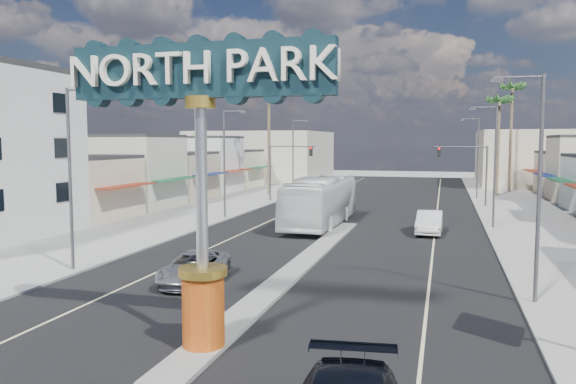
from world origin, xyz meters
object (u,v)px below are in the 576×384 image
Objects in this scene: gateway_sign at (201,158)px; palm_right_far at (512,93)px; car_parked_right at (429,222)px; palm_left_far at (269,98)px; city_bus at (321,201)px; streetlight_r_mid at (493,160)px; traffic_signal_left at (286,162)px; palm_right_mid at (499,105)px; streetlight_l_far at (294,153)px; streetlight_l_mid at (226,158)px; streetlight_l_near at (73,169)px; traffic_signal_right at (467,164)px; streetlight_r_far at (476,154)px; suv_left at (194,268)px; streetlight_r_near at (535,177)px.

gateway_sign is 62.20m from palm_right_far.
car_parked_right is at bearing -104.05° from palm_right_far.
palm_left_far is 0.98× the size of city_bus.
gateway_sign is 29.91m from streetlight_r_mid.
palm_right_mid is at bearing 28.42° from traffic_signal_left.
city_bus is at bearing -70.40° from streetlight_l_far.
streetlight_l_far is 1.86× the size of car_parked_right.
streetlight_l_far is (-1.25, 8.01, 0.79)m from traffic_signal_left.
palm_right_mid is (2.57, 26.00, 5.54)m from streetlight_r_mid.
palm_right_far reaches higher than palm_left_far.
traffic_signal_left is at bearing -143.33° from palm_right_far.
streetlight_r_mid reaches higher than city_bus.
streetlight_r_mid is at bearing -98.12° from palm_right_far.
car_parked_right is 8.40m from city_bus.
streetlight_l_mid and streetlight_r_mid have the same top height.
streetlight_l_far and streetlight_r_mid have the same top height.
gateway_sign is 0.65× the size of palm_right_far.
streetlight_l_near is at bearing -86.33° from palm_left_far.
gateway_sign is 1.53× the size of traffic_signal_right.
streetlight_l_mid is 9.16m from city_bus.
palm_left_far is at bearing 130.35° from car_parked_right.
streetlight_r_far is (20.87, 22.00, 0.00)m from streetlight_l_mid.
streetlight_r_near is at bearing -4.70° from suv_left.
suv_left is at bearing -81.19° from traffic_signal_left.
traffic_signal_left is 31.22m from palm_right_far.
gateway_sign is 9.97m from suv_left.
streetlight_l_far is at bearing 110.39° from city_bus.
palm_right_far is 39.15m from city_bus.
palm_right_far reaches higher than traffic_signal_left.
palm_left_far is (-23.43, -2.00, 6.43)m from streetlight_r_far.
streetlight_l_far is 0.74× the size of palm_right_mid.
streetlight_r_far is 1.86× the size of car_parked_right.
traffic_signal_right reaches higher than suv_left.
car_parked_right is (6.12, 24.55, -5.13)m from gateway_sign.
traffic_signal_left is at bearing 115.42° from city_bus.
streetlight_l_mid is 21.92m from suv_left.
gateway_sign is at bearing -104.03° from palm_right_far.
palm_right_far reaches higher than streetlight_r_mid.
streetlight_l_far is 46.90m from streetlight_r_near.
suv_left is at bearing 116.92° from gateway_sign.
streetlight_r_far is 0.67× the size of city_bus.
streetlight_l_mid is at bearing 180.00° from streetlight_r_mid.
city_bus is (-11.19, -15.65, -2.41)m from traffic_signal_right.
palm_right_far reaches higher than car_parked_right.
palm_left_far reaches higher than palm_right_mid.
traffic_signal_left and traffic_signal_right have the same top height.
gateway_sign is 1.02× the size of streetlight_l_near.
streetlight_l_near is 58.35m from palm_right_far.
streetlight_l_mid is 0.67× the size of city_bus.
streetlight_r_near reaches higher than traffic_signal_left.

